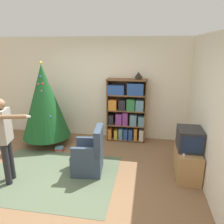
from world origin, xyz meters
The scene contains 13 objects.
ground_plane centered at (0.00, 0.00, 0.00)m, with size 14.00×14.00×0.00m, color #846042.
wall_back centered at (0.00, 2.19, 1.30)m, with size 8.00×0.10×2.60m.
wall_right centered at (2.35, 0.00, 1.30)m, with size 0.10×8.00×2.60m.
area_rug centered at (-0.47, 0.05, 0.00)m, with size 2.47×1.87×0.01m.
bookshelf centered at (0.78, 1.95, 0.79)m, with size 0.99×0.32×1.60m.
tv_stand centered at (2.08, 0.52, 0.27)m, with size 0.41×0.85×0.55m.
television centered at (2.08, 0.51, 0.75)m, with size 0.43×0.52×0.40m.
game_remote centered at (1.95, 0.26, 0.56)m, with size 0.04×0.12×0.02m.
christmas_tree centered at (-1.16, 1.40, 1.09)m, with size 1.15×1.15×2.05m.
armchair centered at (0.23, 0.33, 0.32)m, with size 0.62×0.62×0.92m.
standing_person centered at (-1.10, -0.22, 0.91)m, with size 0.69×0.46×1.55m.
table_lamp centered at (1.04, 1.96, 1.70)m, with size 0.20×0.20×0.18m.
book_pile_near_tree centered at (-0.71, 1.06, 0.06)m, with size 0.20×0.15×0.11m.
Camera 1 is at (1.28, -3.34, 2.37)m, focal length 35.00 mm.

